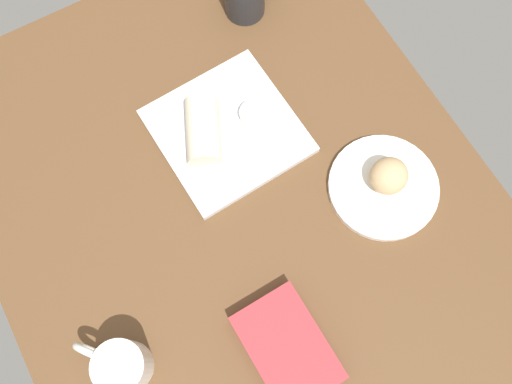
{
  "coord_description": "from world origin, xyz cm",
  "views": [
    {
      "loc": [
        28.04,
        -11.42,
        100.06
      ],
      "look_at": [
        1.36,
        3.59,
        7.0
      ],
      "focal_mm": 37.98,
      "sensor_mm": 36.0,
      "label": 1
    }
  ],
  "objects_px": {
    "book_stack": "(287,348)",
    "scone_pastry": "(389,176)",
    "square_plate": "(227,131)",
    "sauce_cup": "(254,115)",
    "second_mug": "(121,365)",
    "breakfast_wrap": "(203,132)",
    "round_plate": "(383,187)"
  },
  "relations": [
    {
      "from": "book_stack",
      "to": "scone_pastry",
      "type": "bearing_deg",
      "value": 118.39
    },
    {
      "from": "square_plate",
      "to": "sauce_cup",
      "type": "distance_m",
      "value": 0.06
    },
    {
      "from": "scone_pastry",
      "to": "second_mug",
      "type": "bearing_deg",
      "value": -83.93
    },
    {
      "from": "scone_pastry",
      "to": "book_stack",
      "type": "relative_size",
      "value": 0.39
    },
    {
      "from": "square_plate",
      "to": "breakfast_wrap",
      "type": "distance_m",
      "value": 0.06
    },
    {
      "from": "scone_pastry",
      "to": "square_plate",
      "type": "relative_size",
      "value": 0.28
    },
    {
      "from": "scone_pastry",
      "to": "breakfast_wrap",
      "type": "bearing_deg",
      "value": -133.64
    },
    {
      "from": "square_plate",
      "to": "second_mug",
      "type": "bearing_deg",
      "value": -50.03
    },
    {
      "from": "scone_pastry",
      "to": "square_plate",
      "type": "bearing_deg",
      "value": -139.02
    },
    {
      "from": "sauce_cup",
      "to": "book_stack",
      "type": "relative_size",
      "value": 0.3
    },
    {
      "from": "round_plate",
      "to": "second_mug",
      "type": "relative_size",
      "value": 1.76
    },
    {
      "from": "breakfast_wrap",
      "to": "sauce_cup",
      "type": "bearing_deg",
      "value": 20.41
    },
    {
      "from": "sauce_cup",
      "to": "second_mug",
      "type": "xyz_separation_m",
      "value": [
        0.29,
        -0.41,
        0.02
      ]
    },
    {
      "from": "scone_pastry",
      "to": "second_mug",
      "type": "relative_size",
      "value": 0.62
    },
    {
      "from": "breakfast_wrap",
      "to": "round_plate",
      "type": "bearing_deg",
      "value": -20.62
    },
    {
      "from": "round_plate",
      "to": "square_plate",
      "type": "bearing_deg",
      "value": -140.57
    },
    {
      "from": "scone_pastry",
      "to": "square_plate",
      "type": "xyz_separation_m",
      "value": [
        -0.24,
        -0.21,
        -0.04
      ]
    },
    {
      "from": "round_plate",
      "to": "scone_pastry",
      "type": "distance_m",
      "value": 0.04
    },
    {
      "from": "square_plate",
      "to": "breakfast_wrap",
      "type": "relative_size",
      "value": 2.06
    },
    {
      "from": "scone_pastry",
      "to": "sauce_cup",
      "type": "height_order",
      "value": "scone_pastry"
    },
    {
      "from": "breakfast_wrap",
      "to": "book_stack",
      "type": "relative_size",
      "value": 0.67
    },
    {
      "from": "breakfast_wrap",
      "to": "second_mug",
      "type": "height_order",
      "value": "second_mug"
    },
    {
      "from": "round_plate",
      "to": "sauce_cup",
      "type": "relative_size",
      "value": 3.68
    },
    {
      "from": "scone_pastry",
      "to": "breakfast_wrap",
      "type": "distance_m",
      "value": 0.35
    },
    {
      "from": "sauce_cup",
      "to": "breakfast_wrap",
      "type": "relative_size",
      "value": 0.45
    },
    {
      "from": "scone_pastry",
      "to": "breakfast_wrap",
      "type": "relative_size",
      "value": 0.58
    },
    {
      "from": "round_plate",
      "to": "sauce_cup",
      "type": "bearing_deg",
      "value": -149.22
    },
    {
      "from": "breakfast_wrap",
      "to": "scone_pastry",
      "type": "bearing_deg",
      "value": -19.21
    },
    {
      "from": "round_plate",
      "to": "book_stack",
      "type": "xyz_separation_m",
      "value": [
        0.16,
        -0.3,
        0.01
      ]
    },
    {
      "from": "second_mug",
      "to": "square_plate",
      "type": "bearing_deg",
      "value": 129.97
    },
    {
      "from": "sauce_cup",
      "to": "square_plate",
      "type": "bearing_deg",
      "value": -94.02
    },
    {
      "from": "round_plate",
      "to": "scone_pastry",
      "type": "xyz_separation_m",
      "value": [
        -0.01,
        0.01,
        0.04
      ]
    }
  ]
}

